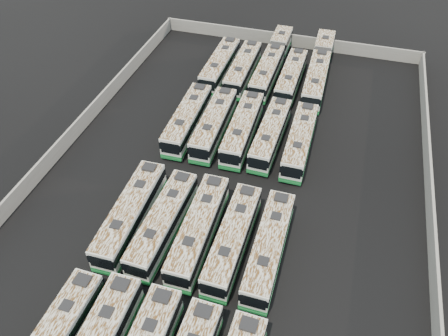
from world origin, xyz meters
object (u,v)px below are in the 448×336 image
bus_midfront_center (199,229)px  bus_back_far_left (220,65)px  bus_midfront_right (233,239)px  bus_midfront_far_right (269,247)px  bus_midback_far_left (188,119)px  bus_back_far_right (319,68)px  bus_midback_far_right (300,141)px  bus_midback_center (242,129)px  bus_midback_left (214,124)px  bus_back_left (243,69)px  bus_midback_right (270,134)px  bus_midfront_left (163,223)px  bus_midfront_far_left (131,214)px  bus_back_center (272,62)px  bus_back_right (291,77)px

bus_midfront_center → bus_back_far_left: size_ratio=1.00×
bus_midfront_right → bus_back_far_left: 34.14m
bus_midfront_far_right → bus_midback_far_left: 22.93m
bus_midback_far_left → bus_back_far_right: 23.72m
bus_back_far_left → bus_back_far_right: (15.04, 3.53, 0.02)m
bus_midfront_far_right → bus_back_far_left: (-15.00, 32.22, 0.04)m
bus_back_far_left → bus_midback_far_right: bearing=-44.4°
bus_midback_far_right → bus_back_far_right: (-0.11, 18.41, 0.06)m
bus_midback_center → bus_midback_far_right: (7.58, -0.25, -0.04)m
bus_midback_far_left → bus_midback_left: bus_midback_far_left is taller
bus_midback_far_left → bus_back_far_right: size_ratio=0.64×
bus_midback_far_left → bus_back_left: bearing=74.6°
bus_midfront_far_right → bus_midback_right: bearing=102.0°
bus_midfront_right → bus_midback_right: 17.59m
bus_midfront_center → bus_midfront_left: bearing=-177.5°
bus_midfront_center → bus_midfront_right: 3.68m
bus_midfront_far_left → bus_back_far_left: size_ratio=1.02×
bus_midfront_far_right → bus_back_far_right: 35.74m
bus_back_far_left → bus_back_center: bus_back_far_left is taller
bus_back_far_left → bus_back_far_right: bus_back_far_right is taller
bus_midback_left → bus_midback_center: same height
bus_midfront_far_left → bus_midback_left: 17.83m
bus_back_left → bus_midfront_far_left: bearing=-96.8°
bus_midfront_left → bus_back_left: (-0.06, 32.25, 0.03)m
bus_midback_left → bus_back_left: 14.71m
bus_midfront_center → bus_midfront_right: size_ratio=1.03×
bus_midfront_right → bus_back_far_right: bearing=84.6°
bus_midback_far_right → bus_midfront_far_left: bearing=-131.3°
bus_midback_far_right → bus_back_far_left: (-15.15, 14.88, 0.04)m
bus_midfront_far_right → bus_midback_left: bus_midback_left is taller
bus_midback_right → bus_midfront_center: bearing=-100.5°
bus_midfront_left → bus_midback_far_right: bearing=58.3°
bus_midfront_far_right → bus_back_far_right: bearing=90.1°
bus_midfront_right → bus_back_center: bus_back_center is taller
bus_back_center → bus_midback_center: bearing=-89.4°
bus_midfront_left → bus_back_left: bus_back_left is taller
bus_midback_far_left → bus_back_far_right: (15.01, 18.36, 0.01)m
bus_midfront_left → bus_midback_right: bus_midfront_left is taller
bus_midfront_far_right → bus_midback_center: (-7.43, 17.58, 0.04)m
bus_midfront_far_right → bus_back_far_right: bus_back_far_right is taller
bus_midfront_far_right → bus_midfront_center: bearing=179.0°
bus_midfront_far_left → bus_midback_far_right: size_ratio=1.04×
bus_midfront_far_right → bus_midback_right: 17.98m
bus_midback_right → bus_back_center: 18.53m
bus_midback_center → bus_back_left: bearing=103.5°
bus_midfront_right → bus_back_center: 35.93m
bus_midfront_far_right → bus_midback_right: bus_midfront_far_right is taller
bus_midfront_center → bus_midback_left: bus_midback_left is taller
bus_midback_left → bus_midback_far_right: bearing=-1.9°
bus_back_right → bus_back_far_right: 5.20m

